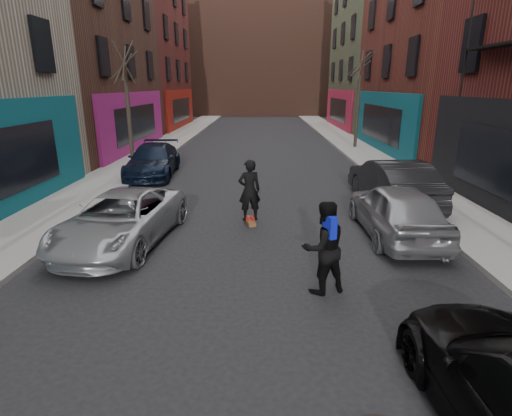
{
  "coord_description": "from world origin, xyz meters",
  "views": [
    {
      "loc": [
        0.22,
        -1.63,
        3.87
      ],
      "look_at": [
        0.12,
        5.76,
        1.6
      ],
      "focal_mm": 28.0,
      "sensor_mm": 36.0,
      "label": 1
    }
  ],
  "objects_px": {
    "tree_right_far": "(359,91)",
    "parked_right_end": "(392,182)",
    "parked_left_end": "(153,160)",
    "tree_left_far": "(127,96)",
    "skateboarder": "(249,190)",
    "parked_right_far": "(396,210)",
    "skateboard": "(250,221)",
    "parked_left_far": "(121,219)",
    "pedestrian": "(324,247)"
  },
  "relations": [
    {
      "from": "tree_right_far",
      "to": "parked_right_end",
      "type": "relative_size",
      "value": 1.44
    },
    {
      "from": "parked_left_end",
      "to": "tree_left_far",
      "type": "bearing_deg",
      "value": 123.25
    },
    {
      "from": "tree_left_far",
      "to": "skateboarder",
      "type": "bearing_deg",
      "value": -54.53
    },
    {
      "from": "parked_right_far",
      "to": "skateboard",
      "type": "xyz_separation_m",
      "value": [
        -3.91,
        1.0,
        -0.68
      ]
    },
    {
      "from": "parked_left_end",
      "to": "skateboarder",
      "type": "bearing_deg",
      "value": -58.71
    },
    {
      "from": "parked_left_far",
      "to": "parked_left_end",
      "type": "xyz_separation_m",
      "value": [
        -1.28,
        8.0,
        0.04
      ]
    },
    {
      "from": "tree_left_far",
      "to": "skateboard",
      "type": "xyz_separation_m",
      "value": [
        6.08,
        -8.53,
        -3.33
      ]
    },
    {
      "from": "parked_left_far",
      "to": "skateboarder",
      "type": "distance_m",
      "value": 3.59
    },
    {
      "from": "tree_left_far",
      "to": "tree_right_far",
      "type": "distance_m",
      "value": 13.78
    },
    {
      "from": "parked_left_end",
      "to": "pedestrian",
      "type": "xyz_separation_m",
      "value": [
        6.01,
        -10.45,
        0.24
      ]
    },
    {
      "from": "tree_right_far",
      "to": "skateboarder",
      "type": "xyz_separation_m",
      "value": [
        -6.32,
        -14.53,
        -2.54
      ]
    },
    {
      "from": "parked_left_far",
      "to": "tree_right_far",
      "type": "bearing_deg",
      "value": 66.63
    },
    {
      "from": "parked_left_end",
      "to": "skateboarder",
      "type": "height_order",
      "value": "skateboarder"
    },
    {
      "from": "parked_left_end",
      "to": "skateboarder",
      "type": "distance_m",
      "value": 7.81
    },
    {
      "from": "skateboarder",
      "to": "pedestrian",
      "type": "distance_m",
      "value": 4.33
    },
    {
      "from": "skateboard",
      "to": "skateboarder",
      "type": "relative_size",
      "value": 0.45
    },
    {
      "from": "parked_right_end",
      "to": "parked_left_end",
      "type": "bearing_deg",
      "value": -30.1
    },
    {
      "from": "parked_right_end",
      "to": "skateboarder",
      "type": "relative_size",
      "value": 2.65
    },
    {
      "from": "parked_right_end",
      "to": "skateboarder",
      "type": "xyz_separation_m",
      "value": [
        -4.72,
        -1.94,
        0.21
      ]
    },
    {
      "from": "parked_left_far",
      "to": "parked_left_end",
      "type": "bearing_deg",
      "value": 106.27
    },
    {
      "from": "parked_left_far",
      "to": "pedestrian",
      "type": "relative_size",
      "value": 2.55
    },
    {
      "from": "parked_right_far",
      "to": "tree_left_far",
      "type": "bearing_deg",
      "value": -44.45
    },
    {
      "from": "parked_left_end",
      "to": "parked_right_far",
      "type": "distance_m",
      "value": 11.18
    },
    {
      "from": "tree_left_far",
      "to": "parked_right_far",
      "type": "bearing_deg",
      "value": -43.66
    },
    {
      "from": "parked_right_far",
      "to": "skateboarder",
      "type": "relative_size",
      "value": 2.39
    },
    {
      "from": "parked_right_far",
      "to": "pedestrian",
      "type": "relative_size",
      "value": 2.33
    },
    {
      "from": "pedestrian",
      "to": "tree_right_far",
      "type": "bearing_deg",
      "value": -126.02
    },
    {
      "from": "parked_left_far",
      "to": "skateboarder",
      "type": "relative_size",
      "value": 2.61
    },
    {
      "from": "parked_left_end",
      "to": "skateboarder",
      "type": "relative_size",
      "value": 2.66
    },
    {
      "from": "tree_left_far",
      "to": "tree_right_far",
      "type": "bearing_deg",
      "value": 25.82
    },
    {
      "from": "parked_left_far",
      "to": "skateboarder",
      "type": "xyz_separation_m",
      "value": [
        3.19,
        1.61,
        0.34
      ]
    },
    {
      "from": "parked_right_far",
      "to": "skateboard",
      "type": "bearing_deg",
      "value": -15.19
    },
    {
      "from": "tree_right_far",
      "to": "parked_right_end",
      "type": "distance_m",
      "value": 12.98
    },
    {
      "from": "tree_left_far",
      "to": "parked_right_end",
      "type": "bearing_deg",
      "value": -31.37
    },
    {
      "from": "parked_left_end",
      "to": "parked_left_far",
      "type": "bearing_deg",
      "value": -84.58
    },
    {
      "from": "parked_left_far",
      "to": "parked_left_end",
      "type": "distance_m",
      "value": 8.11
    },
    {
      "from": "skateboard",
      "to": "parked_right_end",
      "type": "bearing_deg",
      "value": 7.98
    },
    {
      "from": "parked_left_end",
      "to": "parked_right_far",
      "type": "relative_size",
      "value": 1.11
    },
    {
      "from": "parked_left_far",
      "to": "pedestrian",
      "type": "bearing_deg",
      "value": -20.19
    },
    {
      "from": "tree_right_far",
      "to": "parked_left_far",
      "type": "height_order",
      "value": "tree_right_far"
    },
    {
      "from": "parked_left_far",
      "to": "pedestrian",
      "type": "height_order",
      "value": "pedestrian"
    },
    {
      "from": "parked_right_end",
      "to": "pedestrian",
      "type": "distance_m",
      "value": 6.79
    },
    {
      "from": "parked_right_far",
      "to": "skateboarder",
      "type": "bearing_deg",
      "value": -15.19
    },
    {
      "from": "skateboard",
      "to": "tree_right_far",
      "type": "bearing_deg",
      "value": 52.12
    },
    {
      "from": "parked_left_far",
      "to": "skateboard",
      "type": "relative_size",
      "value": 5.84
    },
    {
      "from": "parked_left_end",
      "to": "skateboarder",
      "type": "xyz_separation_m",
      "value": [
        4.48,
        -6.4,
        0.3
      ]
    },
    {
      "from": "parked_right_end",
      "to": "pedestrian",
      "type": "bearing_deg",
      "value": 57.7
    },
    {
      "from": "parked_left_end",
      "to": "pedestrian",
      "type": "height_order",
      "value": "pedestrian"
    },
    {
      "from": "parked_left_far",
      "to": "parked_right_far",
      "type": "distance_m",
      "value": 7.13
    },
    {
      "from": "parked_right_far",
      "to": "pedestrian",
      "type": "bearing_deg",
      "value": 51.25
    }
  ]
}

